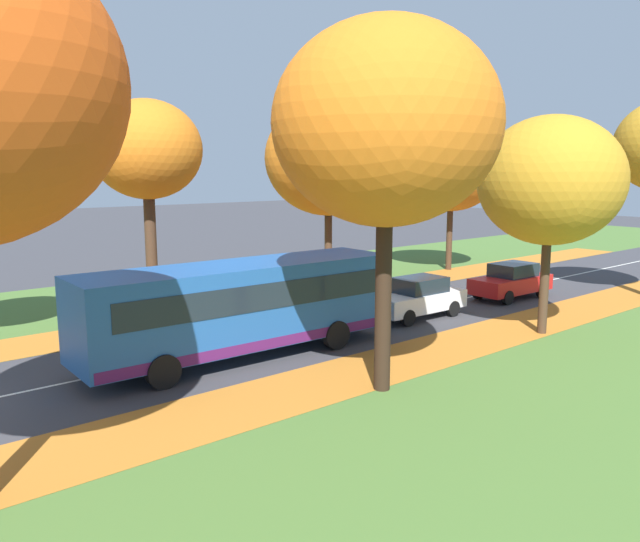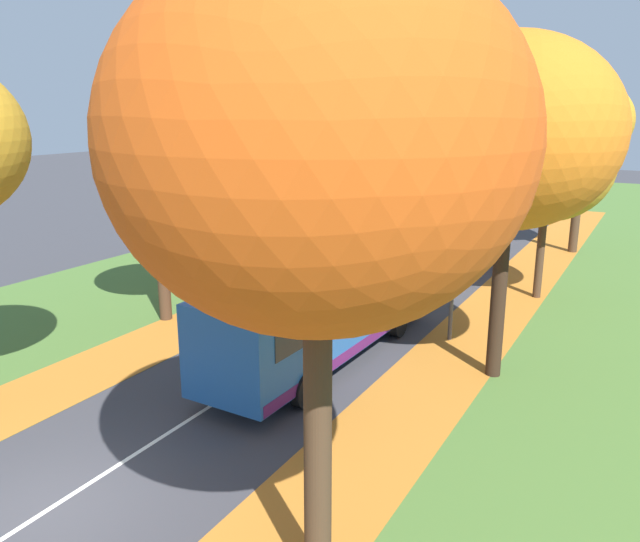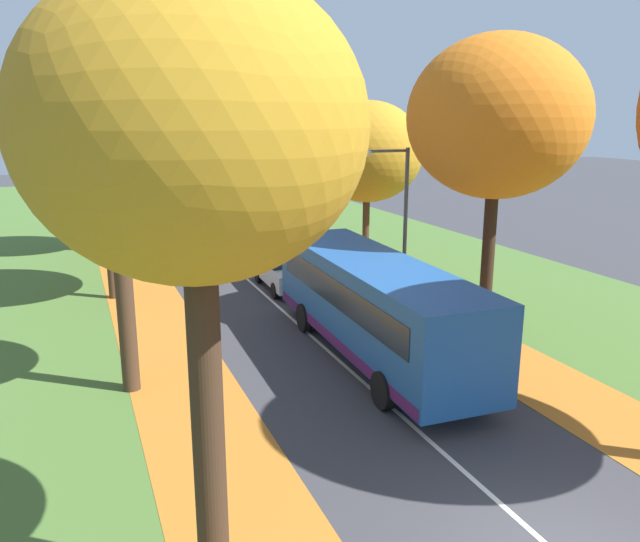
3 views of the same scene
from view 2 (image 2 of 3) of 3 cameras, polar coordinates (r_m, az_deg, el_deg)
The scene contains 17 objects.
ground_plane at distance 14.19m, azimuth -23.69°, elevation -19.41°, with size 160.00×160.00×0.00m, color #38383D.
grass_verge_left at distance 33.68m, azimuth -6.19°, elevation 1.54°, with size 12.00×90.00×0.01m, color #476B2D.
leaf_litter_left at distance 26.38m, azimuth -5.55°, elevation -2.18°, with size 2.80×60.00×0.00m, color #B26B23.
grass_verge_right at distance 27.75m, azimuth 26.63°, elevation -2.88°, with size 12.00×90.00×0.01m, color #476B2D.
leaf_litter_right at distance 22.67m, azimuth 14.05°, elevation -5.46°, with size 2.80×60.00×0.00m, color #B26B23.
road_centre_line at distance 29.46m, azimuth 8.59°, elevation -0.48°, with size 0.12×80.00×0.01m, color silver.
tree_left_near at distance 22.83m, azimuth -14.92°, elevation 11.55°, with size 4.29×4.29×8.58m.
tree_left_mid at distance 30.00m, azimuth -2.16°, elevation 12.35°, with size 6.12×6.12×9.17m.
tree_left_far at distance 38.48m, azimuth 5.28°, elevation 12.20°, with size 5.59×5.59×8.50m.
tree_right_nearest at distance 8.78m, azimuth -0.24°, elevation 11.56°, with size 5.97×5.97×9.91m.
tree_right_near at distance 17.84m, azimuth 17.06°, elevation 11.95°, with size 5.83×5.83×9.64m.
tree_right_mid at distance 26.49m, azimuth 20.17°, elevation 9.14°, with size 5.03×5.03×7.76m.
tree_right_far at distance 35.93m, azimuth 23.13°, elevation 12.38°, with size 4.64×4.64×9.03m.
streetlamp_right at distance 20.90m, azimuth 11.41°, elevation 3.61°, with size 1.89×0.28×6.00m.
bus at distance 19.35m, azimuth 0.58°, elevation -3.22°, with size 2.88×10.47×2.98m.
car_white_lead at distance 26.89m, azimuth 9.11°, elevation -0.19°, with size 1.88×4.25×1.62m.
car_red_following at distance 32.55m, azimuth 13.35°, elevation 2.22°, with size 1.90×4.26×1.62m.
Camera 2 is at (9.89, -6.66, 7.70)m, focal length 35.00 mm.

